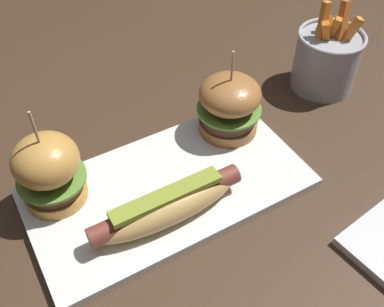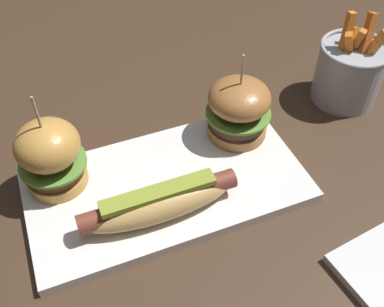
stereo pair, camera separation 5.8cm
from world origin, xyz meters
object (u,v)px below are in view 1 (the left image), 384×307
(platter_main, at_px, (168,188))
(hot_dog, at_px, (167,206))
(fries_bucket, at_px, (326,59))
(slider_right, at_px, (229,105))
(slider_left, at_px, (49,170))

(platter_main, relative_size, hot_dog, 1.84)
(platter_main, distance_m, hot_dog, 0.06)
(platter_main, bearing_deg, hot_dog, -118.59)
(fries_bucket, bearing_deg, slider_right, -173.00)
(platter_main, height_order, hot_dog, hot_dog)
(slider_left, relative_size, slider_right, 1.07)
(slider_right, bearing_deg, slider_left, 179.41)
(fries_bucket, bearing_deg, slider_left, -177.23)
(platter_main, bearing_deg, fries_bucket, 13.04)
(platter_main, xyz_separation_m, slider_left, (-0.13, 0.05, 0.06))
(slider_right, height_order, fries_bucket, same)
(slider_right, bearing_deg, fries_bucket, 7.00)
(hot_dog, distance_m, fries_bucket, 0.38)
(slider_left, xyz_separation_m, fries_bucket, (0.47, 0.02, -0.01))
(platter_main, bearing_deg, slider_left, 157.60)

